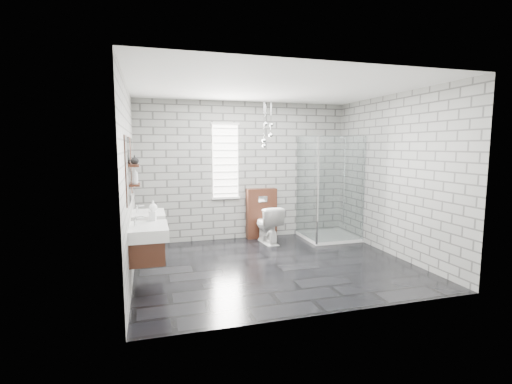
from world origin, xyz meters
name	(u,v)px	position (x,y,z in m)	size (l,w,h in m)	color
floor	(274,265)	(0.00, 0.00, -0.01)	(4.20, 3.60, 0.02)	black
ceiling	(275,87)	(0.00, 0.00, 2.71)	(4.20, 3.60, 0.02)	white
wall_back	(245,171)	(0.00, 1.81, 1.35)	(4.20, 0.02, 2.70)	gray
wall_front	(331,193)	(0.00, -1.81, 1.35)	(4.20, 0.02, 2.70)	gray
wall_left	(128,182)	(-2.11, 0.00, 1.35)	(0.02, 3.60, 2.70)	gray
wall_right	(394,176)	(2.11, 0.00, 1.35)	(0.02, 3.60, 2.70)	gray
vanity_left	(145,233)	(-1.91, -0.55, 0.76)	(0.47, 0.70, 1.57)	#4A2517
vanity_right	(146,219)	(-1.91, 0.42, 0.76)	(0.47, 0.70, 1.57)	#4A2517
shelf_lower	(135,185)	(-2.03, -0.05, 1.32)	(0.14, 0.30, 0.03)	#4A2517
shelf_upper	(134,166)	(-2.03, -0.05, 1.58)	(0.14, 0.30, 0.03)	#4A2517
window	(225,161)	(-0.40, 1.78, 1.55)	(0.56, 0.05, 1.48)	white
cistern_panel	(261,213)	(0.31, 1.70, 0.50)	(0.60, 0.20, 1.00)	#4A2517
flush_plate	(263,199)	(0.31, 1.60, 0.80)	(0.18, 0.01, 0.12)	silver
shower_enclosure	(327,215)	(1.50, 1.18, 0.50)	(1.00, 1.00, 2.03)	white
pendant_cluster	(267,134)	(0.32, 1.37, 2.08)	(0.28, 0.25, 0.90)	silver
toilet	(268,224)	(0.31, 1.28, 0.36)	(0.40, 0.70, 0.71)	white
soap_bottle_a	(153,213)	(-1.81, -0.24, 0.95)	(0.09, 0.09, 0.19)	#B2B2B2
soap_bottle_b	(153,206)	(-1.79, 0.50, 0.93)	(0.13, 0.13, 0.16)	#B2B2B2
soap_bottle_c	(135,176)	(-2.02, -0.13, 1.45)	(0.09, 0.09, 0.23)	#B2B2B2
vase	(135,160)	(-2.02, 0.06, 1.65)	(0.11, 0.11, 0.12)	#B2B2B2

